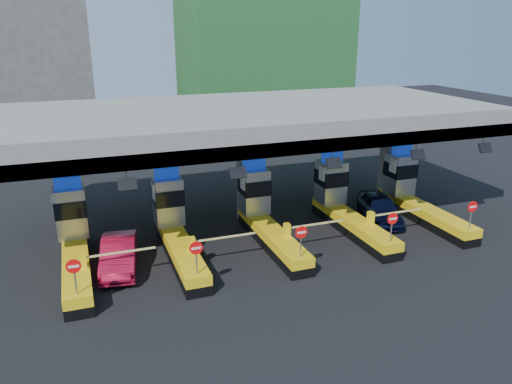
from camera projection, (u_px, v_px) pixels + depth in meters
name	position (u px, v px, depth m)	size (l,w,h in m)	color
ground	(265.00, 239.00, 27.96)	(120.00, 120.00, 0.00)	black
toll_canopy	(248.00, 122.00, 28.58)	(28.00, 12.09, 7.00)	slate
toll_lane_far_left	(74.00, 239.00, 24.50)	(4.43, 8.00, 4.16)	black
toll_lane_left	(175.00, 226.00, 26.13)	(4.43, 8.00, 4.16)	black
toll_lane_center	(263.00, 214.00, 27.77)	(4.43, 8.00, 4.16)	black
toll_lane_right	(342.00, 203.00, 29.40)	(4.43, 8.00, 4.16)	black
toll_lane_far_right	(413.00, 194.00, 31.04)	(4.43, 8.00, 4.16)	black
bg_building_scaffold	(263.00, 1.00, 55.94)	(18.00, 12.00, 28.00)	#1E5926
bg_building_concrete	(19.00, 49.00, 52.58)	(14.00, 10.00, 18.00)	#4C4C49
van	(380.00, 208.00, 30.34)	(1.94, 4.83, 1.64)	black
red_car	(119.00, 254.00, 24.30)	(1.62, 4.63, 1.53)	maroon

